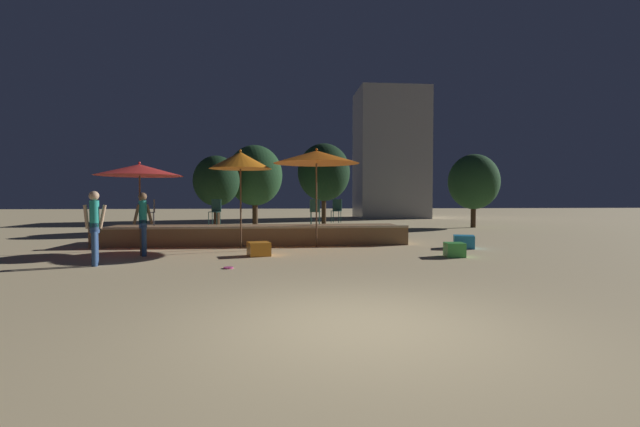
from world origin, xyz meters
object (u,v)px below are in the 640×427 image
object	(u,v)px
bistro_chair_0	(152,210)
background_tree_2	(255,176)
background_tree_0	(474,182)
frisbee_disc	(228,268)
patio_umbrella_0	(240,161)
bistro_chair_1	(315,209)
bistro_chair_2	(337,208)
patio_umbrella_1	(316,157)
background_tree_1	(324,172)
patio_umbrella_2	(139,170)
bistro_chair_3	(215,209)
cube_seat_0	(464,242)
person_0	(95,225)
person_1	(143,221)
background_tree_3	(216,181)
cube_seat_1	(259,249)
cube_seat_2	(455,250)

from	to	relation	value
bistro_chair_0	background_tree_2	distance (m)	8.18
background_tree_0	background_tree_2	bearing A→B (deg)	-179.17
frisbee_disc	patio_umbrella_0	bearing A→B (deg)	91.11
bistro_chair_1	bistro_chair_2	distance (m)	1.32
patio_umbrella_1	background_tree_1	size ratio (longest dim) A/B	0.66
patio_umbrella_2	bistro_chair_3	world-z (taller)	patio_umbrella_2
patio_umbrella_2	cube_seat_0	size ratio (longest dim) A/B	3.40
bistro_chair_1	patio_umbrella_1	bearing A→B (deg)	95.57
person_0	background_tree_0	size ratio (longest dim) A/B	0.44
patio_umbrella_1	person_1	distance (m)	5.67
cube_seat_0	bistro_chair_3	size ratio (longest dim) A/B	0.91
person_0	bistro_chair_1	xyz separation A→B (m)	(5.66, 4.59, 0.24)
person_1	bistro_chair_3	distance (m)	3.51
background_tree_0	bistro_chair_3	bearing A→B (deg)	-150.89
bistro_chair_2	person_1	bearing A→B (deg)	-123.84
bistro_chair_2	patio_umbrella_1	bearing A→B (deg)	-90.97
background_tree_1	background_tree_3	xyz separation A→B (m)	(-5.70, -5.46, -0.77)
cube_seat_1	person_1	xyz separation A→B (m)	(-3.22, 0.23, 0.79)
patio_umbrella_0	patio_umbrella_1	world-z (taller)	patio_umbrella_1
patio_umbrella_2	frisbee_disc	bearing A→B (deg)	-50.96
patio_umbrella_0	background_tree_2	size ratio (longest dim) A/B	0.73
background_tree_1	background_tree_3	world-z (taller)	background_tree_1
cube_seat_0	frisbee_disc	size ratio (longest dim) A/B	3.64
frisbee_disc	background_tree_1	size ratio (longest dim) A/B	0.05
patio_umbrella_0	patio_umbrella_2	size ratio (longest dim) A/B	1.15
patio_umbrella_2	background_tree_2	bearing A→B (deg)	70.22
background_tree_3	background_tree_0	bearing A→B (deg)	7.97
background_tree_1	patio_umbrella_0	bearing A→B (deg)	-107.81
cube_seat_1	bistro_chair_3	size ratio (longest dim) A/B	0.80
cube_seat_1	bistro_chair_0	world-z (taller)	bistro_chair_0
person_0	patio_umbrella_0	bearing A→B (deg)	122.85
patio_umbrella_1	cube_seat_1	distance (m)	3.86
cube_seat_0	background_tree_2	bearing A→B (deg)	128.44
background_tree_2	background_tree_3	xyz separation A→B (m)	(-1.71, -1.74, -0.37)
bistro_chair_2	frisbee_disc	xyz separation A→B (m)	(-3.34, -6.24, -1.21)
frisbee_disc	background_tree_3	distance (m)	11.21
patio_umbrella_0	frisbee_disc	world-z (taller)	patio_umbrella_0
background_tree_2	cube_seat_1	bearing A→B (deg)	-86.04
cube_seat_2	background_tree_1	distance (m)	15.27
patio_umbrella_2	person_1	size ratio (longest dim) A/B	1.56
bistro_chair_3	frisbee_disc	bearing A→B (deg)	-63.32
patio_umbrella_0	patio_umbrella_2	xyz separation A→B (m)	(-3.13, -0.05, -0.33)
patio_umbrella_1	cube_seat_2	size ratio (longest dim) A/B	5.78
patio_umbrella_2	frisbee_disc	distance (m)	5.67
patio_umbrella_2	cube_seat_2	distance (m)	9.83
patio_umbrella_2	patio_umbrella_1	bearing A→B (deg)	1.48
patio_umbrella_0	background_tree_1	xyz separation A→B (m)	(3.93, 12.24, 0.36)
background_tree_3	bistro_chair_0	bearing A→B (deg)	-103.39
cube_seat_1	person_0	size ratio (longest dim) A/B	0.40
person_0	bistro_chair_1	bearing A→B (deg)	115.30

